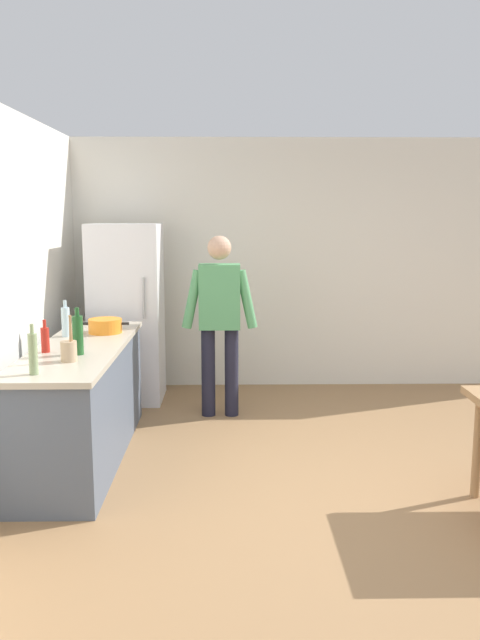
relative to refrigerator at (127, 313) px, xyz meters
The scene contains 11 objects.
ground_plane 3.19m from the refrigerator, 51.63° to the right, with size 14.00×14.00×0.00m, color #936D47.
wall_back 2.04m from the refrigerator, 17.53° to the left, with size 6.40×0.12×2.70m, color silver.
kitchen_counter 1.66m from the refrigerator, 93.58° to the right, with size 0.64×2.20×0.90m.
refrigerator is the anchor object (origin of this frame).
person 1.10m from the refrigerator, 30.23° to the right, with size 0.70×0.22×1.70m.
cooking_pot 1.08m from the refrigerator, 90.48° to the right, with size 0.40×0.28×0.12m.
utensil_jar 2.14m from the refrigerator, 91.36° to the right, with size 0.11×0.11×0.32m.
bottle_sauce_red 1.87m from the refrigerator, 99.05° to the right, with size 0.06×0.06×0.24m.
bottle_water_clear 1.28m from the refrigerator, 103.58° to the right, with size 0.07×0.07×0.30m.
bottle_vinegar_tall 2.50m from the refrigerator, 94.16° to the right, with size 0.06×0.06×0.32m.
bottle_wine_green 1.93m from the refrigerator, 91.14° to the right, with size 0.08×0.08×0.34m.
Camera 1 is at (-0.86, -3.95, 1.88)m, focal length 35.48 mm.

